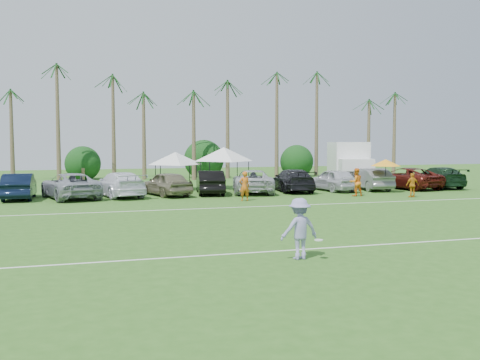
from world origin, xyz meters
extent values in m
plane|color=#2E5E1C|center=(0.00, 0.00, 0.00)|extent=(120.00, 120.00, 0.00)
cube|color=white|center=(0.00, 2.00, 0.01)|extent=(80.00, 0.10, 0.01)
cube|color=white|center=(0.00, 14.00, 0.01)|extent=(80.00, 0.10, 0.01)
cone|color=brown|center=(-12.00, 38.00, 5.00)|extent=(0.44, 0.44, 10.00)
cone|color=brown|center=(-8.00, 38.00, 5.50)|extent=(0.44, 0.44, 11.00)
cone|color=brown|center=(-4.00, 38.00, 4.00)|extent=(0.44, 0.44, 8.00)
cone|color=brown|center=(0.00, 38.00, 4.50)|extent=(0.44, 0.44, 9.00)
cone|color=brown|center=(4.00, 38.00, 5.00)|extent=(0.44, 0.44, 10.00)
cone|color=brown|center=(8.00, 38.00, 5.50)|extent=(0.44, 0.44, 11.00)
cone|color=brown|center=(13.00, 38.00, 4.00)|extent=(0.44, 0.44, 8.00)
cone|color=brown|center=(18.00, 38.00, 4.50)|extent=(0.44, 0.44, 9.00)
cone|color=brown|center=(23.00, 38.00, 5.00)|extent=(0.44, 0.44, 10.00)
cone|color=brown|center=(27.00, 38.00, 5.50)|extent=(0.44, 0.44, 11.00)
cylinder|color=brown|center=(-6.00, 39.00, 0.70)|extent=(0.30, 0.30, 1.40)
sphere|color=#0F3814|center=(-6.00, 39.00, 1.80)|extent=(4.00, 4.00, 4.00)
cylinder|color=brown|center=(6.00, 39.00, 0.70)|extent=(0.30, 0.30, 1.40)
sphere|color=#0F3814|center=(6.00, 39.00, 1.80)|extent=(4.00, 4.00, 4.00)
cylinder|color=brown|center=(16.00, 39.00, 0.70)|extent=(0.30, 0.30, 1.40)
sphere|color=#0F3814|center=(16.00, 39.00, 1.80)|extent=(4.00, 4.00, 4.00)
imported|color=#CD6016|center=(3.57, 17.09, 0.93)|extent=(0.68, 0.45, 1.85)
imported|color=orange|center=(11.73, 17.74, 0.95)|extent=(0.93, 0.73, 1.91)
imported|color=orange|center=(14.97, 15.98, 0.81)|extent=(0.96, 0.41, 1.63)
cube|color=white|center=(15.99, 26.94, 2.29)|extent=(4.18, 5.73, 2.79)
cube|color=white|center=(14.94, 23.53, 1.17)|extent=(3.04, 2.68, 2.34)
cube|color=black|center=(14.69, 22.73, 0.84)|extent=(2.55, 1.08, 1.12)
cube|color=#E5590C|center=(17.34, 26.52, 1.78)|extent=(0.55, 1.71, 1.00)
cylinder|color=black|center=(13.94, 24.08, 0.50)|extent=(0.62, 1.06, 1.00)
cylinder|color=black|center=(16.07, 23.41, 0.50)|extent=(0.62, 1.06, 1.00)
cylinder|color=black|center=(15.33, 28.55, 0.50)|extent=(0.62, 1.06, 1.00)
cylinder|color=black|center=(17.46, 27.89, 0.50)|extent=(0.62, 1.06, 1.00)
cylinder|color=black|center=(-0.59, 24.62, 0.97)|extent=(0.06, 0.06, 1.95)
cylinder|color=black|center=(2.13, 24.62, 0.97)|extent=(0.06, 0.06, 1.95)
cylinder|color=black|center=(-0.59, 27.33, 0.97)|extent=(0.06, 0.06, 1.95)
cylinder|color=black|center=(2.13, 27.33, 0.97)|extent=(0.06, 0.06, 1.95)
pyramid|color=silver|center=(0.77, 25.97, 2.92)|extent=(4.20, 4.20, 0.97)
cylinder|color=black|center=(3.02, 24.18, 1.09)|extent=(0.06, 0.06, 2.19)
cylinder|color=black|center=(6.10, 24.18, 1.09)|extent=(0.06, 0.06, 2.19)
cylinder|color=black|center=(3.02, 27.26, 1.09)|extent=(0.06, 0.06, 2.19)
cylinder|color=black|center=(6.10, 27.26, 1.09)|extent=(0.06, 0.06, 2.19)
pyramid|color=white|center=(4.56, 25.72, 3.28)|extent=(4.72, 4.72, 1.09)
cylinder|color=black|center=(15.02, 19.37, 1.09)|extent=(0.05, 0.05, 2.19)
cone|color=#FFA31A|center=(15.02, 19.37, 2.19)|extent=(2.19, 2.19, 0.50)
imported|color=#918DC8|center=(0.30, 0.68, 0.97)|extent=(1.31, 0.83, 1.93)
cylinder|color=white|center=(0.82, 0.36, 0.63)|extent=(0.27, 0.27, 0.03)
imported|color=black|center=(-10.07, 22.22, 0.84)|extent=(1.77, 5.08, 1.67)
imported|color=#989CA7|center=(-6.91, 21.71, 0.84)|extent=(4.27, 6.54, 1.67)
imported|color=white|center=(-3.76, 21.92, 0.84)|extent=(3.59, 6.15, 1.67)
imported|color=#7C755A|center=(-0.60, 21.76, 0.84)|extent=(3.31, 5.27, 1.67)
imported|color=black|center=(2.55, 22.03, 0.84)|extent=(2.58, 5.30, 1.67)
imported|color=#B5B8BC|center=(5.70, 21.96, 0.84)|extent=(4.21, 6.53, 1.67)
imported|color=black|center=(8.86, 22.14, 0.84)|extent=(3.03, 6.01, 1.67)
imported|color=silver|center=(12.01, 21.74, 0.84)|extent=(2.52, 5.10, 1.67)
imported|color=slate|center=(15.16, 21.71, 0.84)|extent=(2.33, 5.25, 1.67)
imported|color=#55160F|center=(18.32, 21.72, 0.84)|extent=(3.93, 6.46, 1.67)
imported|color=black|center=(21.47, 21.90, 0.84)|extent=(3.20, 6.06, 1.67)
camera|label=1|loc=(-6.28, -14.73, 3.69)|focal=40.00mm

